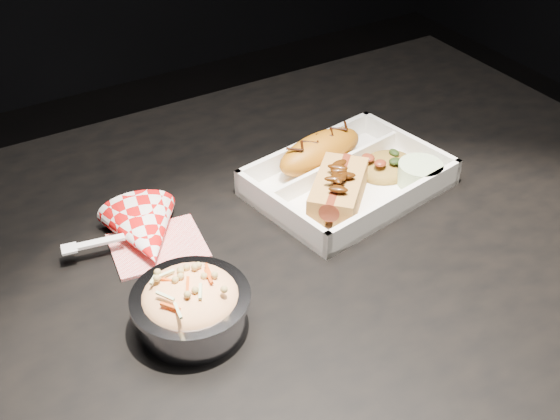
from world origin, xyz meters
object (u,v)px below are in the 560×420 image
(foil_coleslaw_cup, at_px, (191,304))
(dining_table, at_px, (268,299))
(fried_pastry, at_px, (320,151))
(napkin_fork, at_px, (146,235))
(food_tray, at_px, (347,182))
(hotdog, at_px, (338,189))

(foil_coleslaw_cup, bearing_deg, dining_table, 29.64)
(dining_table, distance_m, fried_pastry, 0.22)
(fried_pastry, height_order, napkin_fork, napkin_fork)
(food_tray, height_order, hotdog, hotdog)
(foil_coleslaw_cup, xyz_separation_m, napkin_fork, (0.01, 0.15, -0.02))
(fried_pastry, bearing_deg, hotdog, -109.09)
(dining_table, xyz_separation_m, napkin_fork, (-0.13, 0.08, 0.11))
(dining_table, xyz_separation_m, foil_coleslaw_cup, (-0.14, -0.08, 0.12))
(food_tray, xyz_separation_m, napkin_fork, (-0.28, 0.02, 0.01))
(food_tray, distance_m, foil_coleslaw_cup, 0.32)
(hotdog, relative_size, napkin_fork, 0.73)
(dining_table, distance_m, napkin_fork, 0.18)
(napkin_fork, bearing_deg, fried_pastry, 16.51)
(foil_coleslaw_cup, bearing_deg, food_tray, 23.80)
(dining_table, relative_size, food_tray, 4.34)
(food_tray, xyz_separation_m, foil_coleslaw_cup, (-0.29, -0.13, 0.02))
(fried_pastry, bearing_deg, foil_coleslaw_cup, -147.02)
(fried_pastry, relative_size, napkin_fork, 0.83)
(fried_pastry, bearing_deg, food_tray, -80.33)
(food_tray, xyz_separation_m, hotdog, (-0.04, -0.03, 0.02))
(dining_table, distance_m, hotdog, 0.17)
(dining_table, xyz_separation_m, hotdog, (0.12, 0.02, 0.12))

